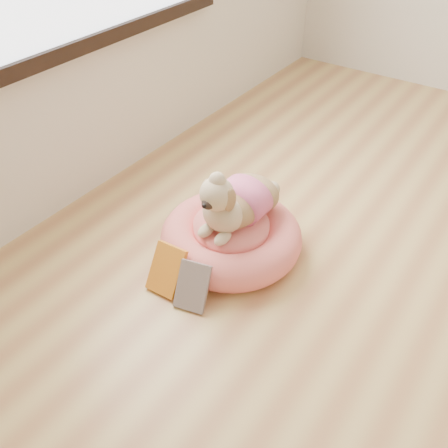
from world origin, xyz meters
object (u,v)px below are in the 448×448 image
Objects in this scene: book_yellow at (166,270)px; book_white at (192,286)px; pet_bed at (231,237)px; dog at (235,192)px.

book_yellow is 1.06× the size of book_white.
book_white is (0.13, -0.01, -0.01)m from book_yellow.
pet_bed is 1.45× the size of dog.
book_yellow reaches higher than pet_bed.
dog reaches higher than book_white.
pet_bed is 3.03× the size of book_yellow.
book_yellow is at bearing -103.69° from dog.
pet_bed is 0.31m from book_white.
book_white is (0.04, -0.31, 0.01)m from pet_bed.
dog is at bearing 83.01° from book_white.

